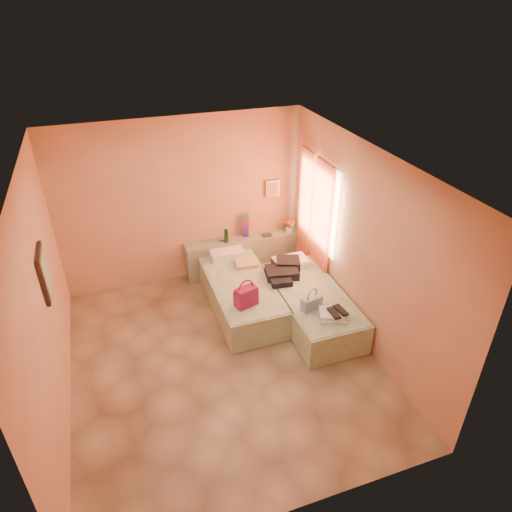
% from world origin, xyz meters
% --- Properties ---
extents(ground, '(4.50, 4.50, 0.00)m').
position_xyz_m(ground, '(0.00, 0.00, 0.00)').
color(ground, tan).
rests_on(ground, ground).
extents(room_walls, '(4.02, 4.51, 2.81)m').
position_xyz_m(room_walls, '(0.21, 0.57, 1.79)').
color(room_walls, '#EBAA7D').
rests_on(room_walls, ground).
extents(headboard_ledge, '(2.05, 0.30, 0.65)m').
position_xyz_m(headboard_ledge, '(0.98, 2.10, 0.33)').
color(headboard_ledge, gray).
rests_on(headboard_ledge, ground).
extents(bed_left, '(0.90, 2.00, 0.50)m').
position_xyz_m(bed_left, '(0.60, 1.05, 0.25)').
color(bed_left, beige).
rests_on(bed_left, ground).
extents(bed_right, '(0.90, 2.00, 0.50)m').
position_xyz_m(bed_right, '(1.50, 0.42, 0.25)').
color(bed_right, beige).
rests_on(bed_right, ground).
extents(water_bottle, '(0.07, 0.07, 0.24)m').
position_xyz_m(water_bottle, '(0.66, 2.05, 0.77)').
color(water_bottle, '#163C1C').
rests_on(water_bottle, headboard_ledge).
extents(rainbow_box, '(0.12, 0.12, 0.41)m').
position_xyz_m(rainbow_box, '(1.05, 2.16, 0.86)').
color(rainbow_box, '#9B1348').
rests_on(rainbow_box, headboard_ledge).
extents(small_dish, '(0.14, 0.14, 0.03)m').
position_xyz_m(small_dish, '(0.61, 2.15, 0.67)').
color(small_dish, '#457F5F').
rests_on(small_dish, headboard_ledge).
extents(green_book, '(0.17, 0.12, 0.03)m').
position_xyz_m(green_book, '(1.40, 2.04, 0.66)').
color(green_book, '#284B2F').
rests_on(green_book, headboard_ledge).
extents(flower_vase, '(0.28, 0.28, 0.28)m').
position_xyz_m(flower_vase, '(1.82, 2.05, 0.79)').
color(flower_vase, silver).
rests_on(flower_vase, headboard_ledge).
extents(magenta_handbag, '(0.36, 0.26, 0.30)m').
position_xyz_m(magenta_handbag, '(0.48, 0.45, 0.65)').
color(magenta_handbag, '#9B1348').
rests_on(magenta_handbag, bed_left).
extents(khaki_garment, '(0.38, 0.32, 0.06)m').
position_xyz_m(khaki_garment, '(0.82, 1.48, 0.53)').
color(khaki_garment, tan).
rests_on(khaki_garment, bed_left).
extents(clothes_pile, '(0.66, 0.66, 0.16)m').
position_xyz_m(clothes_pile, '(1.29, 0.97, 0.58)').
color(clothes_pile, black).
rests_on(clothes_pile, bed_right).
extents(blue_handbag, '(0.32, 0.19, 0.19)m').
position_xyz_m(blue_handbag, '(1.33, 0.06, 0.60)').
color(blue_handbag, '#3D5F93').
rests_on(blue_handbag, bed_right).
extents(towel_stack, '(0.44, 0.41, 0.10)m').
position_xyz_m(towel_stack, '(1.52, -0.24, 0.55)').
color(towel_stack, white).
rests_on(towel_stack, bed_right).
extents(sandal_pair, '(0.20, 0.26, 0.03)m').
position_xyz_m(sandal_pair, '(1.57, -0.26, 0.61)').
color(sandal_pair, black).
rests_on(sandal_pair, towel_stack).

